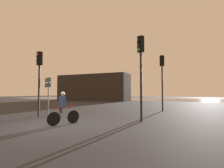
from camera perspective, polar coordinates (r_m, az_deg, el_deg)
ground_plane at (r=8.96m, az=-17.02°, el=-12.83°), size 120.00×120.00×0.00m
water_strip at (r=40.44m, az=16.58°, el=-4.88°), size 80.00×16.00×0.01m
distant_building at (r=35.07m, az=-6.32°, el=-1.15°), size 14.74×4.00×5.11m
traffic_light_near_right at (r=9.86m, az=9.38°, el=7.06°), size 0.40×0.42×4.71m
traffic_light_near_left at (r=12.62m, az=-22.67°, el=3.88°), size 0.35×0.36×4.30m
traffic_light_far_right at (r=15.63m, az=16.03°, el=3.63°), size 0.40×0.42×4.77m
direction_sign_post at (r=12.38m, az=-20.16°, el=-1.62°), size 0.99×0.53×2.60m
cyclist at (r=9.00m, az=-15.76°, el=-7.54°), size 0.74×1.60×1.62m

